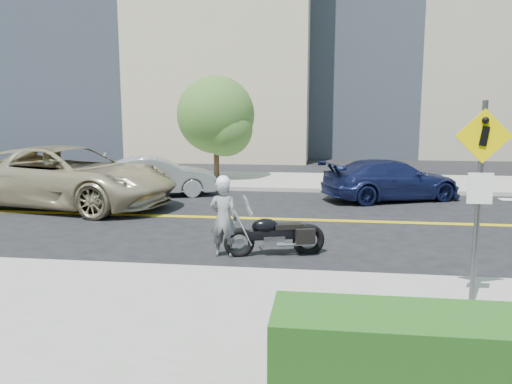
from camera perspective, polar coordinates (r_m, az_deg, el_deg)
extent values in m
plane|color=black|center=(14.23, -0.39, -3.04)|extent=(120.00, 120.00, 0.00)
cube|color=#9E9B91|center=(7.18, -9.05, -14.88)|extent=(60.00, 5.00, 0.15)
cube|color=#9E9B91|center=(21.57, 2.39, 1.28)|extent=(60.00, 5.00, 0.15)
cube|color=#A39984|center=(40.85, 16.93, 18.54)|extent=(18.00, 14.00, 20.00)
cylinder|color=#4C4C51|center=(7.93, 24.05, -1.37)|extent=(0.08, 0.08, 3.00)
cube|color=#F9D800|center=(7.79, 24.59, 5.84)|extent=(0.78, 0.03, 0.78)
cube|color=white|center=(7.86, 24.23, 0.38)|extent=(0.35, 0.03, 0.45)
imported|color=#ADAEB2|center=(10.38, -3.74, -3.06)|extent=(0.61, 0.42, 1.61)
sphere|color=white|center=(10.24, -3.78, 1.11)|extent=(0.29, 0.29, 0.29)
imported|color=#BDAE8B|center=(16.93, -20.76, 1.65)|extent=(7.48, 4.43, 1.95)
imported|color=#A5A9AC|center=(18.34, -11.37, 1.75)|extent=(4.56, 2.95, 1.42)
imported|color=#191F4B|center=(17.77, 15.19, 1.34)|extent=(5.19, 3.67, 1.40)
cylinder|color=#382619|center=(21.81, -4.57, 6.05)|extent=(0.24, 0.24, 3.72)
sphere|color=#39631F|center=(21.78, -4.61, 8.79)|extent=(3.34, 3.34, 3.34)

